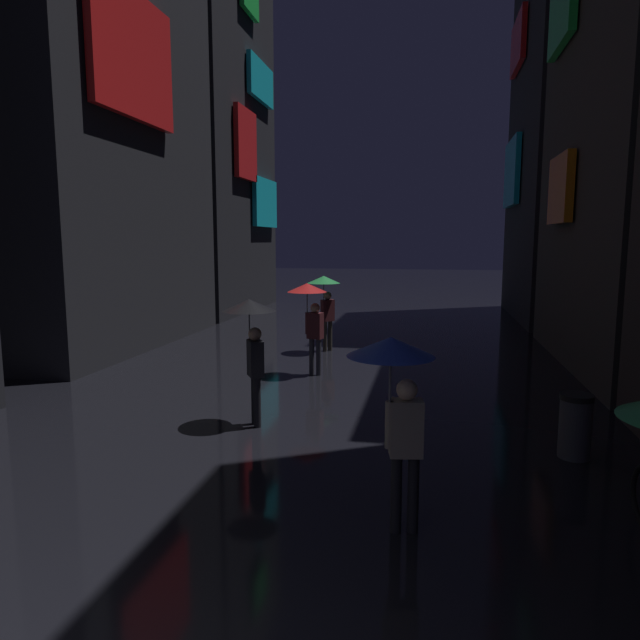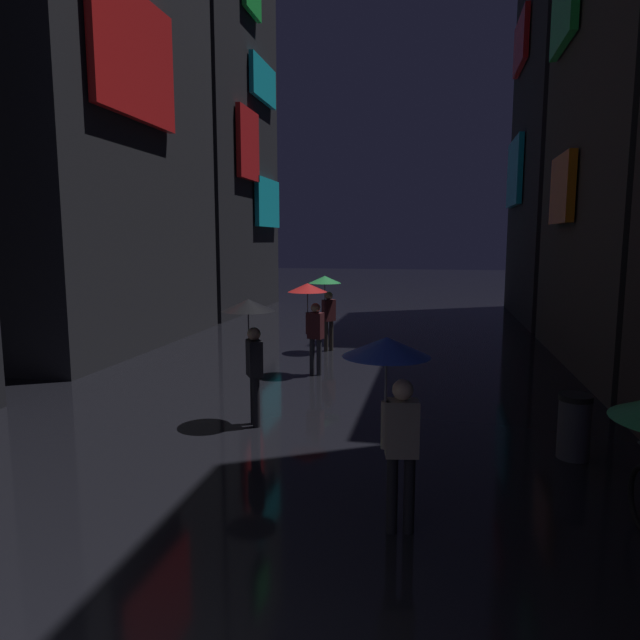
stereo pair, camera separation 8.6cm
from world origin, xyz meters
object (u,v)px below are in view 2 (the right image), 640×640
trash_bin (574,426)px  pedestrian_foreground_right_red (310,303)px  pedestrian_far_right_green (326,292)px  pedestrian_foreground_left_blue (391,380)px  pedestrian_midstreet_left_black (250,326)px

trash_bin → pedestrian_foreground_right_red: bearing=138.4°
pedestrian_far_right_green → pedestrian_foreground_left_blue: (2.55, -9.68, 0.00)m
pedestrian_far_right_green → trash_bin: pedestrian_far_right_green is taller
pedestrian_midstreet_left_black → trash_bin: 5.16m
pedestrian_foreground_right_red → pedestrian_foreground_left_blue: bearing=-71.0°
pedestrian_far_right_green → pedestrian_foreground_left_blue: size_ratio=1.00×
pedestrian_far_right_green → pedestrian_midstreet_left_black: 6.46m
pedestrian_foreground_left_blue → trash_bin: size_ratio=2.28×
pedestrian_midstreet_left_black → trash_bin: (4.99, -0.57, -1.20)m
pedestrian_far_right_green → pedestrian_foreground_right_red: bearing=-86.6°
pedestrian_foreground_right_red → pedestrian_far_right_green: bearing=93.4°
trash_bin → pedestrian_far_right_green: bearing=125.1°
pedestrian_foreground_right_red → pedestrian_midstreet_left_black: size_ratio=1.00×
pedestrian_far_right_green → pedestrian_midstreet_left_black: bearing=-90.4°
pedestrian_foreground_right_red → pedestrian_foreground_left_blue: 7.30m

